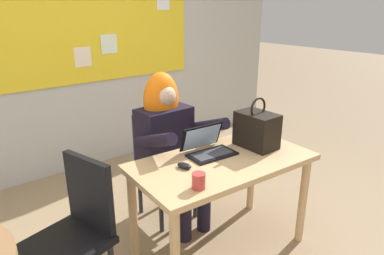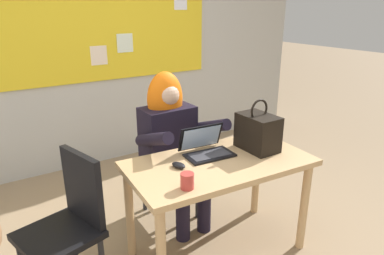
# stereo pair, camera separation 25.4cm
# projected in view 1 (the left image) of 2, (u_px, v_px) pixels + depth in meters

# --- Properties ---
(ground_plane) EXTENTS (24.00, 24.00, 0.00)m
(ground_plane) POSITION_uv_depth(u_px,v_px,m) (221.00, 249.00, 2.61)
(ground_plane) COLOR #937A5B
(wall_back_bulletin) EXTENTS (5.34, 2.22, 2.98)m
(wall_back_bulletin) POSITION_uv_depth(u_px,v_px,m) (89.00, 28.00, 3.61)
(wall_back_bulletin) COLOR #B2B2AD
(wall_back_bulletin) RESTS_ON ground
(desk_main) EXTENTS (1.30, 0.75, 0.73)m
(desk_main) POSITION_uv_depth(u_px,v_px,m) (222.00, 173.00, 2.42)
(desk_main) COLOR tan
(desk_main) RESTS_ON ground
(chair_at_desk) EXTENTS (0.43, 0.43, 0.90)m
(chair_at_desk) POSITION_uv_depth(u_px,v_px,m) (161.00, 159.00, 2.94)
(chair_at_desk) COLOR #2D3347
(chair_at_desk) RESTS_ON ground
(person_costumed) EXTENTS (0.60, 0.61, 1.25)m
(person_costumed) POSITION_uv_depth(u_px,v_px,m) (169.00, 138.00, 2.77)
(person_costumed) COLOR black
(person_costumed) RESTS_ON ground
(laptop) EXTENTS (0.36, 0.28, 0.20)m
(laptop) POSITION_uv_depth(u_px,v_px,m) (208.00, 147.00, 2.47)
(laptop) COLOR black
(laptop) RESTS_ON desk_main
(computer_mouse) EXTENTS (0.09, 0.12, 0.03)m
(computer_mouse) POSITION_uv_depth(u_px,v_px,m) (184.00, 166.00, 2.25)
(computer_mouse) COLOR black
(computer_mouse) RESTS_ON desk_main
(handbag) EXTENTS (0.20, 0.30, 0.38)m
(handbag) POSITION_uv_depth(u_px,v_px,m) (257.00, 129.00, 2.56)
(handbag) COLOR black
(handbag) RESTS_ON desk_main
(coffee_mug) EXTENTS (0.08, 0.08, 0.09)m
(coffee_mug) POSITION_uv_depth(u_px,v_px,m) (199.00, 181.00, 2.00)
(coffee_mug) COLOR #B23833
(coffee_mug) RESTS_ON desk_main
(chair_spare_by_window) EXTENTS (0.52, 0.52, 0.91)m
(chair_spare_by_window) POSITION_uv_depth(u_px,v_px,m) (77.00, 227.00, 2.02)
(chair_spare_by_window) COLOR black
(chair_spare_by_window) RESTS_ON ground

